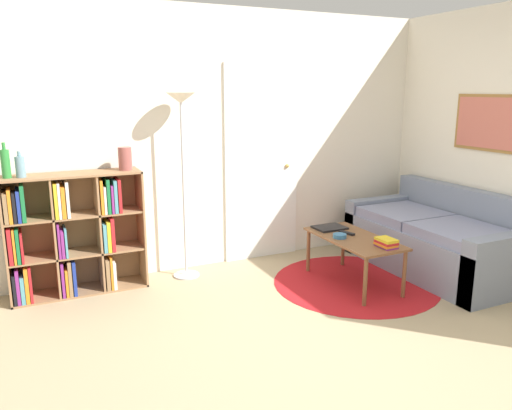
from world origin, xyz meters
TOP-DOWN VIEW (x-y plane):
  - ground_plane at (0.00, 0.00)m, footprint 14.00×14.00m
  - wall_back at (0.02, 2.30)m, footprint 7.64×0.11m
  - wall_right at (2.34, 1.14)m, footprint 0.08×5.28m
  - rug at (0.89, 1.17)m, footprint 1.56×1.56m
  - bookshelf at (-1.56, 2.09)m, footprint 1.17×0.34m
  - floor_lamp at (-0.51, 2.05)m, footprint 0.28×0.28m
  - couch at (1.90, 1.14)m, footprint 0.93×1.82m
  - coffee_table at (0.86, 1.18)m, footprint 0.50×1.01m
  - laptop at (0.82, 1.53)m, footprint 0.31×0.24m
  - bowl at (0.73, 1.22)m, footprint 0.13×0.13m
  - book_stack_on_table at (0.93, 0.82)m, footprint 0.14×0.18m
  - remote at (0.86, 1.30)m, footprint 0.09×0.17m
  - bottle_left at (-2.00, 2.08)m, footprint 0.07×0.07m
  - bottle_middle at (-1.90, 2.07)m, footprint 0.08×0.08m
  - vase_on_shelf at (-1.03, 2.09)m, footprint 0.12×0.12m

SIDE VIEW (x-z plane):
  - ground_plane at x=0.00m, z-range 0.00..0.00m
  - rug at x=0.89m, z-range 0.00..0.01m
  - couch at x=1.90m, z-range -0.12..0.70m
  - coffee_table at x=0.86m, z-range 0.18..0.64m
  - remote at x=0.86m, z-range 0.46..0.48m
  - laptop at x=0.82m, z-range 0.46..0.48m
  - bowl at x=0.73m, z-range 0.46..0.50m
  - book_stack_on_table at x=0.93m, z-range 0.46..0.54m
  - bookshelf at x=-1.56m, z-range 0.00..1.09m
  - bottle_middle at x=-1.90m, z-range 1.07..1.29m
  - vase_on_shelf at x=-1.03m, z-range 1.09..1.30m
  - bottle_left at x=-2.00m, z-range 1.07..1.36m
  - wall_back at x=0.02m, z-range -0.01..2.59m
  - wall_right at x=2.34m, z-range 0.00..2.60m
  - floor_lamp at x=-0.51m, z-range 0.58..2.36m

